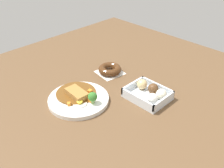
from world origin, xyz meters
name	(u,v)px	position (x,y,z in m)	size (l,w,h in m)	color
ground_plane	(115,105)	(0.00, 0.00, 0.00)	(1.60, 1.60, 0.00)	brown
curry_plate	(79,98)	(0.13, 0.09, 0.01)	(0.25, 0.25, 0.07)	white
donut_box	(150,94)	(-0.07, -0.14, 0.02)	(0.17, 0.14, 0.06)	silver
chocolate_ring_donut	(110,69)	(0.21, -0.17, 0.02)	(0.13, 0.13, 0.04)	white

